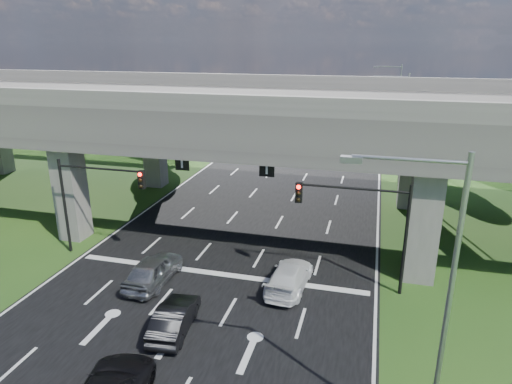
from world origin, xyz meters
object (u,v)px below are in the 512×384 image
at_px(car_silver, 154,270).
at_px(car_dark, 175,318).
at_px(streetlight_near, 435,293).
at_px(streetlight_far, 400,121).
at_px(streetlight_beyond, 395,100).
at_px(signal_left, 93,191).
at_px(car_white, 289,277).
at_px(signal_right, 363,216).

bearing_deg(car_silver, car_dark, 128.84).
xyz_separation_m(streetlight_near, streetlight_far, (0.00, 30.00, 0.00)).
height_order(streetlight_near, streetlight_beyond, same).
bearing_deg(streetlight_near, streetlight_far, 90.00).
relative_size(signal_left, streetlight_far, 0.60).
bearing_deg(streetlight_beyond, streetlight_far, -90.00).
relative_size(car_silver, car_dark, 1.13).
bearing_deg(car_dark, streetlight_beyond, -110.30).
height_order(streetlight_near, car_white, streetlight_near).
bearing_deg(car_dark, streetlight_far, -118.03).
distance_m(signal_right, streetlight_beyond, 36.17).
bearing_deg(car_white, car_silver, 13.92).
height_order(signal_left, car_silver, signal_left).
height_order(streetlight_far, car_white, streetlight_far).
relative_size(signal_right, car_white, 1.29).
relative_size(signal_left, car_white, 1.29).
distance_m(streetlight_far, streetlight_beyond, 16.00).
xyz_separation_m(streetlight_far, car_dark, (-10.18, -26.07, -5.15)).
distance_m(car_dark, car_white, 6.67).
relative_size(streetlight_far, car_white, 2.15).
bearing_deg(car_silver, signal_left, -24.69).
height_order(car_dark, car_white, car_white).
xyz_separation_m(car_silver, car_white, (7.27, 1.33, -0.10)).
xyz_separation_m(signal_left, car_silver, (4.81, -2.28, -3.38)).
height_order(signal_left, car_dark, signal_left).
height_order(streetlight_beyond, car_dark, streetlight_beyond).
bearing_deg(streetlight_beyond, streetlight_near, -90.00).
xyz_separation_m(signal_left, car_dark, (7.74, -6.01, -3.49)).
relative_size(streetlight_near, car_white, 2.15).
xyz_separation_m(streetlight_near, car_white, (-5.85, 9.00, -5.14)).
height_order(streetlight_near, car_dark, streetlight_near).
bearing_deg(streetlight_near, streetlight_beyond, 90.00).
bearing_deg(car_silver, streetlight_far, -119.76).
distance_m(signal_left, streetlight_beyond, 40.30).
height_order(signal_right, car_white, signal_right).
distance_m(signal_right, car_silver, 11.58).
xyz_separation_m(signal_right, streetlight_far, (2.27, 20.06, 1.66)).
bearing_deg(car_silver, signal_right, -167.47).
relative_size(car_silver, car_white, 0.98).
distance_m(signal_left, car_white, 12.60).
bearing_deg(streetlight_beyond, car_white, -98.98).
bearing_deg(signal_left, streetlight_near, -29.02).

